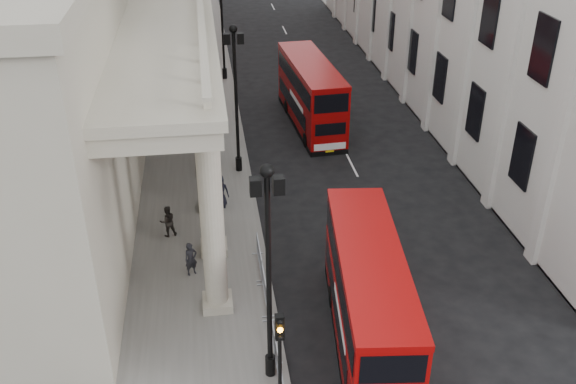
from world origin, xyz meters
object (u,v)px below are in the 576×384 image
object	(u,v)px
lamp_post_mid	(236,90)
lamp_post_south	(268,263)
bus_far	(311,93)
pedestrian_a	(191,259)
pedestrian_c	(220,191)
lamp_post_north	(222,17)
traffic_light	(280,349)
pedestrian_b	(168,221)
bus_near	(368,297)

from	to	relation	value
lamp_post_mid	lamp_post_south	bearing A→B (deg)	-90.00
bus_far	lamp_post_south	bearing A→B (deg)	-107.30
pedestrian_a	pedestrian_c	xyz separation A→B (m)	(1.51, 5.65, 0.11)
lamp_post_south	pedestrian_a	bearing A→B (deg)	113.13
lamp_post_north	traffic_light	world-z (taller)	lamp_post_north
pedestrian_b	pedestrian_c	world-z (taller)	pedestrian_c
lamp_post_north	traffic_light	xyz separation A→B (m)	(0.10, -34.02, -1.80)
lamp_post_north	pedestrian_c	xyz separation A→B (m)	(-1.21, -19.98, -3.90)
bus_near	pedestrian_c	bearing A→B (deg)	120.70
bus_far	pedestrian_c	bearing A→B (deg)	-126.14
bus_near	lamp_post_mid	bearing A→B (deg)	110.24
pedestrian_b	bus_near	bearing A→B (deg)	117.51
bus_near	pedestrian_a	size ratio (longest dim) A/B	6.20
pedestrian_a	pedestrian_c	distance (m)	5.85
bus_near	pedestrian_a	xyz separation A→B (m)	(-6.47, 5.11, -1.23)
bus_far	pedestrian_c	xyz separation A→B (m)	(-6.39, -10.25, -1.21)
pedestrian_a	pedestrian_b	bearing A→B (deg)	84.00
lamp_post_north	pedestrian_c	distance (m)	20.39
traffic_light	bus_far	bearing A→B (deg)	78.18
lamp_post_north	pedestrian_c	bearing A→B (deg)	-93.46
pedestrian_a	pedestrian_b	world-z (taller)	pedestrian_b
lamp_post_south	lamp_post_mid	xyz separation A→B (m)	(0.00, 16.00, 0.00)
lamp_post_south	lamp_post_mid	bearing A→B (deg)	90.00
bus_far	pedestrian_a	world-z (taller)	bus_far
bus_far	pedestrian_b	size ratio (longest dim) A/B	6.34
lamp_post_north	bus_far	bearing A→B (deg)	-61.97
lamp_post_mid	bus_near	xyz separation A→B (m)	(3.75, -14.74, -2.78)
bus_near	pedestrian_a	distance (m)	8.34
lamp_post_south	pedestrian_a	xyz separation A→B (m)	(-2.72, 6.37, -4.02)
lamp_post_south	pedestrian_b	size ratio (longest dim) A/B	5.28
traffic_light	lamp_post_mid	bearing A→B (deg)	90.32
bus_far	traffic_light	bearing A→B (deg)	-106.02
traffic_light	pedestrian_b	bearing A→B (deg)	108.52
lamp_post_mid	pedestrian_c	world-z (taller)	lamp_post_mid
bus_far	pedestrian_b	distance (m)	15.57
lamp_post_mid	pedestrian_a	world-z (taller)	lamp_post_mid
lamp_post_mid	bus_near	world-z (taller)	lamp_post_mid
bus_far	bus_near	bearing A→B (deg)	-98.10
lamp_post_mid	bus_far	distance (m)	8.57
lamp_post_south	pedestrian_a	size ratio (longest dim) A/B	5.36
traffic_light	pedestrian_a	size ratio (longest dim) A/B	2.77
traffic_light	pedestrian_b	size ratio (longest dim) A/B	2.73
pedestrian_c	pedestrian_a	bearing A→B (deg)	-108.55
lamp_post_mid	lamp_post_north	bearing A→B (deg)	90.00
pedestrian_b	bus_far	bearing A→B (deg)	-139.95
pedestrian_b	lamp_post_mid	bearing A→B (deg)	-135.32
bus_far	pedestrian_a	size ratio (longest dim) A/B	6.43
lamp_post_south	pedestrian_c	size ratio (longest dim) A/B	4.69
lamp_post_mid	traffic_light	size ratio (longest dim) A/B	1.93
lamp_post_south	lamp_post_mid	world-z (taller)	same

